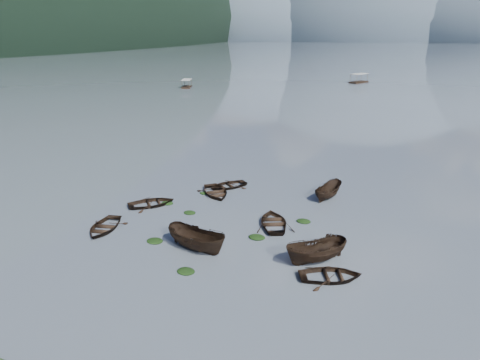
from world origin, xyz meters
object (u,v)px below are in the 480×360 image
(pontoon_left, at_px, (187,88))
(rowboat_3, at_px, (274,225))
(rowboat_0, at_px, (104,229))
(pontoon_centre, at_px, (359,83))

(pontoon_left, bearing_deg, rowboat_3, -77.30)
(rowboat_0, distance_m, rowboat_3, 13.44)
(rowboat_3, height_order, pontoon_centre, pontoon_centre)
(pontoon_left, bearing_deg, rowboat_0, -85.78)
(pontoon_left, xyz_separation_m, pontoon_centre, (43.46, 29.32, 0.00))
(pontoon_left, height_order, pontoon_centre, pontoon_centre)
(rowboat_3, distance_m, pontoon_centre, 106.91)
(rowboat_3, bearing_deg, pontoon_left, -81.51)
(rowboat_3, distance_m, pontoon_left, 91.03)
(rowboat_0, bearing_deg, pontoon_left, 101.92)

